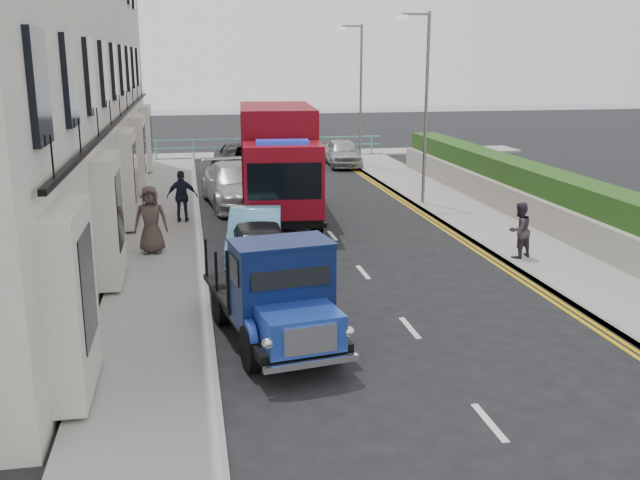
# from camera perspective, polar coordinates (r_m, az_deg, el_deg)

# --- Properties ---
(ground) EXTENTS (120.00, 120.00, 0.00)m
(ground) POSITION_cam_1_polar(r_m,az_deg,el_deg) (13.18, 9.86, -10.08)
(ground) COLOR black
(ground) RESTS_ON ground
(pavement_west) EXTENTS (2.40, 38.00, 0.12)m
(pavement_west) POSITION_cam_1_polar(r_m,az_deg,el_deg) (20.91, -12.55, -0.79)
(pavement_west) COLOR gray
(pavement_west) RESTS_ON ground
(pavement_east) EXTENTS (2.60, 38.00, 0.12)m
(pavement_east) POSITION_cam_1_polar(r_m,az_deg,el_deg) (23.02, 14.53, 0.48)
(pavement_east) COLOR gray
(pavement_east) RESTS_ON ground
(promenade) EXTENTS (30.00, 2.50, 0.12)m
(promenade) POSITION_cam_1_polar(r_m,az_deg,el_deg) (40.79, -4.40, 6.80)
(promenade) COLOR gray
(promenade) RESTS_ON ground
(sea_plane) EXTENTS (120.00, 120.00, 0.00)m
(sea_plane) POSITION_cam_1_polar(r_m,az_deg,el_deg) (71.54, -7.18, 9.93)
(sea_plane) COLOR slate
(sea_plane) RESTS_ON ground
(garden_east) EXTENTS (1.45, 28.00, 1.75)m
(garden_east) POSITION_cam_1_polar(r_m,az_deg,el_deg) (23.71, 18.86, 2.64)
(garden_east) COLOR #B2AD9E
(garden_east) RESTS_ON ground
(seafront_railing) EXTENTS (13.00, 0.08, 1.11)m
(seafront_railing) POSITION_cam_1_polar(r_m,az_deg,el_deg) (39.93, -4.29, 7.40)
(seafront_railing) COLOR #59B2A5
(seafront_railing) RESTS_ON ground
(lamp_mid) EXTENTS (1.23, 0.18, 7.00)m
(lamp_mid) POSITION_cam_1_polar(r_m,az_deg,el_deg) (26.64, 8.26, 11.20)
(lamp_mid) COLOR slate
(lamp_mid) RESTS_ON ground
(lamp_far) EXTENTS (1.23, 0.18, 7.00)m
(lamp_far) POSITION_cam_1_polar(r_m,az_deg,el_deg) (36.25, 3.10, 12.13)
(lamp_far) COLOR slate
(lamp_far) RESTS_ON ground
(bedford_lorry) EXTENTS (2.46, 4.71, 2.14)m
(bedford_lorry) POSITION_cam_1_polar(r_m,az_deg,el_deg) (13.45, -3.23, -4.85)
(bedford_lorry) COLOR black
(bedford_lorry) RESTS_ON ground
(red_lorry) EXTENTS (2.99, 7.39, 3.78)m
(red_lorry) POSITION_cam_1_polar(r_m,az_deg,el_deg) (24.73, -3.38, 6.46)
(red_lorry) COLOR black
(red_lorry) RESTS_ON ground
(parked_car_front) EXTENTS (1.70, 4.09, 1.38)m
(parked_car_front) POSITION_cam_1_polar(r_m,az_deg,el_deg) (17.96, -4.76, -0.90)
(parked_car_front) COLOR black
(parked_car_front) RESTS_ON ground
(parked_car_mid) EXTENTS (1.94, 4.21, 1.34)m
(parked_car_mid) POSITION_cam_1_polar(r_m,az_deg,el_deg) (19.81, -5.20, 0.47)
(parked_car_mid) COLOR #62ABD3
(parked_car_mid) RESTS_ON ground
(parked_car_rear) EXTENTS (2.76, 5.57, 1.56)m
(parked_car_rear) POSITION_cam_1_polar(r_m,az_deg,el_deg) (26.95, -6.72, 4.39)
(parked_car_rear) COLOR #BDBCC1
(parked_car_rear) RESTS_ON ground
(seafront_car_left) EXTENTS (3.11, 5.95, 1.60)m
(seafront_car_left) POSITION_cam_1_polar(r_m,az_deg,el_deg) (33.86, -6.32, 6.47)
(seafront_car_left) COLOR black
(seafront_car_left) RESTS_ON ground
(seafront_car_right) EXTENTS (1.89, 4.12, 1.37)m
(seafront_car_right) POSITION_cam_1_polar(r_m,az_deg,el_deg) (36.80, 1.83, 7.00)
(seafront_car_right) COLOR #ABABAF
(seafront_car_right) RESTS_ON ground
(pedestrian_east_far) EXTENTS (0.91, 0.82, 1.53)m
(pedestrian_east_far) POSITION_cam_1_polar(r_m,az_deg,el_deg) (20.02, 15.66, 0.77)
(pedestrian_east_far) COLOR #3A323D
(pedestrian_east_far) RESTS_ON pavement_east
(pedestrian_west_near) EXTENTS (1.03, 0.49, 1.70)m
(pedestrian_west_near) POSITION_cam_1_polar(r_m,az_deg,el_deg) (23.99, -10.97, 3.46)
(pedestrian_west_near) COLOR #191D2E
(pedestrian_west_near) RESTS_ON pavement_west
(pedestrian_west_far) EXTENTS (0.94, 0.63, 1.89)m
(pedestrian_west_far) POSITION_cam_1_polar(r_m,az_deg,el_deg) (20.24, -13.39, 1.59)
(pedestrian_west_far) COLOR #473933
(pedestrian_west_far) RESTS_ON pavement_west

